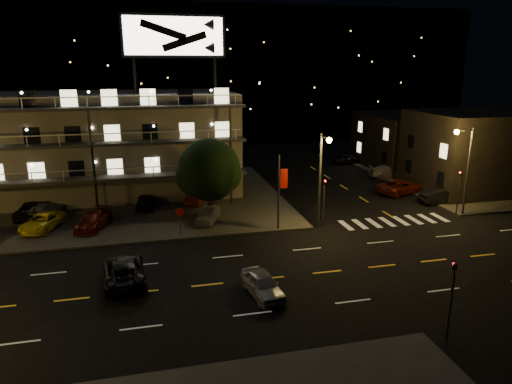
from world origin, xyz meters
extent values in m
plane|color=black|center=(0.00, 0.00, 0.00)|extent=(140.00, 140.00, 0.00)
cube|color=#333331|center=(-14.00, 20.00, 0.07)|extent=(44.00, 24.00, 0.15)
cube|color=#333331|center=(30.00, 20.00, 0.07)|extent=(16.00, 24.00, 0.15)
cube|color=gray|center=(-10.00, 24.00, 5.00)|extent=(28.00, 12.00, 10.00)
cube|color=gray|center=(-10.00, 24.00, 10.25)|extent=(28.00, 12.00, 0.50)
cube|color=#333331|center=(-10.00, 17.10, 3.15)|extent=(28.00, 1.80, 0.25)
cube|color=#333331|center=(-10.00, 17.10, 6.35)|extent=(28.00, 1.80, 0.25)
cube|color=#333331|center=(-10.00, 17.10, 9.55)|extent=(28.00, 1.80, 0.25)
cylinder|color=black|center=(-6.00, 22.00, 12.25)|extent=(0.36, 0.36, 3.50)
cylinder|color=black|center=(2.00, 22.00, 12.25)|extent=(0.36, 0.36, 3.50)
cube|color=black|center=(-2.00, 22.00, 16.00)|extent=(10.20, 0.50, 4.20)
cube|color=white|center=(-2.00, 21.70, 16.00)|extent=(9.60, 0.06, 3.60)
cube|color=black|center=(30.00, 16.00, 4.25)|extent=(14.00, 10.00, 8.50)
cube|color=black|center=(30.00, 28.00, 3.50)|extent=(14.00, 12.00, 7.00)
cube|color=black|center=(0.00, 70.00, 12.00)|extent=(120.00, 20.00, 24.00)
cylinder|color=#2D2D30|center=(8.50, 8.30, 4.00)|extent=(0.20, 0.20, 8.00)
cylinder|color=#2D2D30|center=(8.50, 7.50, 7.80)|extent=(0.12, 1.80, 0.12)
sphere|color=gold|center=(8.50, 6.70, 7.70)|extent=(0.44, 0.44, 0.44)
cylinder|color=#2D2D30|center=(22.50, 8.30, 4.00)|extent=(0.20, 0.20, 8.00)
cylinder|color=#2D2D30|center=(21.70, 8.30, 7.80)|extent=(1.80, 0.12, 0.12)
sphere|color=gold|center=(20.90, 8.30, 7.70)|extent=(0.44, 0.44, 0.44)
cylinder|color=#2D2D30|center=(9.00, 8.50, 1.80)|extent=(0.14, 0.14, 3.60)
imported|color=black|center=(9.00, 8.50, 4.10)|extent=(0.20, 0.16, 1.00)
sphere|color=#FF0C0C|center=(9.00, 8.38, 4.00)|extent=(0.14, 0.14, 0.14)
cylinder|color=#2D2D30|center=(9.00, -8.50, 1.80)|extent=(0.14, 0.14, 3.60)
imported|color=black|center=(9.00, -8.50, 4.10)|extent=(0.20, 0.16, 1.00)
sphere|color=#FF0C0C|center=(9.00, -8.38, 4.00)|extent=(0.14, 0.14, 0.14)
cylinder|color=#2D2D30|center=(22.00, 8.50, 1.80)|extent=(0.14, 0.14, 3.60)
imported|color=black|center=(22.00, 8.50, 4.10)|extent=(0.16, 0.20, 1.00)
sphere|color=#FF0C0C|center=(21.88, 8.50, 4.00)|extent=(0.14, 0.14, 0.14)
cylinder|color=#2D2D30|center=(5.00, 8.40, 3.20)|extent=(0.16, 0.16, 6.40)
cube|color=red|center=(5.45, 8.40, 4.40)|extent=(0.60, 0.04, 1.60)
cylinder|color=#2D2D30|center=(-3.00, 8.60, 1.10)|extent=(0.08, 0.08, 2.20)
cylinder|color=red|center=(-3.00, 8.55, 2.15)|extent=(0.91, 0.04, 0.91)
cylinder|color=black|center=(-0.08, 12.35, 1.40)|extent=(0.52, 0.52, 2.51)
sphere|color=black|center=(-0.08, 12.35, 4.54)|extent=(5.43, 5.43, 5.43)
sphere|color=black|center=(-1.34, 12.77, 3.91)|extent=(3.34, 3.34, 3.34)
sphere|color=black|center=(1.06, 11.94, 4.12)|extent=(3.13, 3.13, 3.13)
imported|color=yellow|center=(-13.98, 12.71, 0.80)|extent=(3.55, 5.11, 1.30)
imported|color=#61190D|center=(-9.92, 12.09, 0.82)|extent=(3.29, 4.95, 1.33)
imported|color=#9C9CA2|center=(-0.42, 11.49, 0.81)|extent=(2.88, 4.18, 1.32)
imported|color=black|center=(-15.53, 16.47, 0.84)|extent=(2.45, 5.07, 1.39)
imported|color=#9C9CA2|center=(-14.45, 16.05, 0.79)|extent=(3.12, 4.78, 1.29)
imported|color=black|center=(-5.69, 16.59, 0.86)|extent=(2.07, 4.32, 1.42)
imported|color=#61190D|center=(-0.78, 17.23, 0.80)|extent=(2.80, 4.20, 1.31)
imported|color=black|center=(22.94, 11.95, 0.76)|extent=(4.66, 1.83, 1.51)
imported|color=#61190D|center=(20.85, 16.22, 0.77)|extent=(6.07, 4.30, 1.54)
imported|color=#9C9CA2|center=(23.30, 22.96, 0.72)|extent=(5.19, 2.66, 1.44)
imported|color=black|center=(21.45, 31.41, 0.71)|extent=(4.28, 2.01, 1.42)
imported|color=#9C9CA2|center=(1.05, -2.05, 0.69)|extent=(2.24, 4.26, 1.38)
imported|color=black|center=(-7.05, 1.65, 0.76)|extent=(2.95, 5.66, 1.52)
camera|label=1|loc=(-4.97, -25.92, 13.32)|focal=32.00mm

